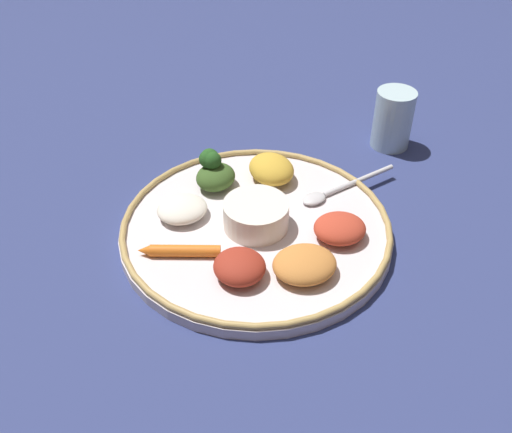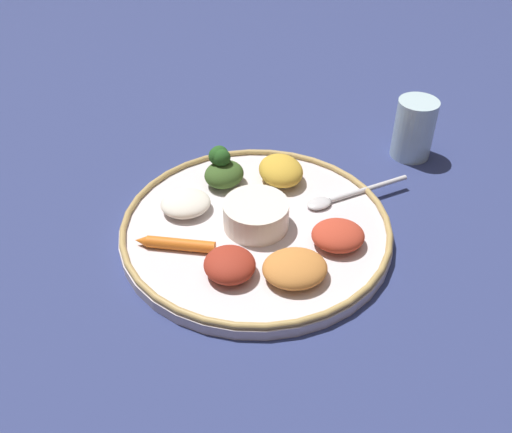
# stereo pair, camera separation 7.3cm
# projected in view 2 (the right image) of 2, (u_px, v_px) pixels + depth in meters

# --- Properties ---
(ground_plane) EXTENTS (2.40, 2.40, 0.00)m
(ground_plane) POSITION_uv_depth(u_px,v_px,m) (256.00, 234.00, 0.74)
(ground_plane) COLOR navy
(platter) EXTENTS (0.34, 0.34, 0.01)m
(platter) POSITION_uv_depth(u_px,v_px,m) (256.00, 230.00, 0.74)
(platter) COLOR silver
(platter) RESTS_ON ground_plane
(platter_rim) EXTENTS (0.34, 0.34, 0.01)m
(platter_rim) POSITION_uv_depth(u_px,v_px,m) (256.00, 224.00, 0.73)
(platter_rim) COLOR tan
(platter_rim) RESTS_ON platter
(center_bowl) EXTENTS (0.08, 0.08, 0.04)m
(center_bowl) POSITION_uv_depth(u_px,v_px,m) (256.00, 214.00, 0.72)
(center_bowl) COLOR silver
(center_bowl) RESTS_ON platter
(spoon) EXTENTS (0.05, 0.16, 0.01)m
(spoon) POSITION_uv_depth(u_px,v_px,m) (342.00, 197.00, 0.78)
(spoon) COLOR silver
(spoon) RESTS_ON platter
(greens_pile) EXTENTS (0.06, 0.06, 0.05)m
(greens_pile) POSITION_uv_depth(u_px,v_px,m) (223.00, 168.00, 0.79)
(greens_pile) COLOR #385623
(greens_pile) RESTS_ON platter
(carrot_near_spoon) EXTENTS (0.08, 0.08, 0.01)m
(carrot_near_spoon) POSITION_uv_depth(u_px,v_px,m) (176.00, 244.00, 0.70)
(carrot_near_spoon) COLOR orange
(carrot_near_spoon) RESTS_ON platter
(mound_berbere_red) EXTENTS (0.08, 0.09, 0.03)m
(mound_berbere_red) POSITION_uv_depth(u_px,v_px,m) (338.00, 235.00, 0.70)
(mound_berbere_red) COLOR #B73D28
(mound_berbere_red) RESTS_ON platter
(mound_lentil_yellow) EXTENTS (0.08, 0.08, 0.03)m
(mound_lentil_yellow) POSITION_uv_depth(u_px,v_px,m) (281.00, 170.00, 0.80)
(mound_lentil_yellow) COLOR gold
(mound_lentil_yellow) RESTS_ON platter
(mound_beet) EXTENTS (0.06, 0.06, 0.03)m
(mound_beet) POSITION_uv_depth(u_px,v_px,m) (230.00, 265.00, 0.66)
(mound_beet) COLOR maroon
(mound_beet) RESTS_ON platter
(mound_squash) EXTENTS (0.09, 0.10, 0.03)m
(mound_squash) POSITION_uv_depth(u_px,v_px,m) (295.00, 268.00, 0.66)
(mound_squash) COLOR #C67A38
(mound_squash) RESTS_ON platter
(mound_rice_white) EXTENTS (0.08, 0.08, 0.02)m
(mound_rice_white) POSITION_uv_depth(u_px,v_px,m) (186.00, 203.00, 0.75)
(mound_rice_white) COLOR silver
(mound_rice_white) RESTS_ON platter
(drinking_glass) EXTENTS (0.06, 0.06, 0.09)m
(drinking_glass) POSITION_uv_depth(u_px,v_px,m) (413.00, 132.00, 0.86)
(drinking_glass) COLOR silver
(drinking_glass) RESTS_ON ground_plane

